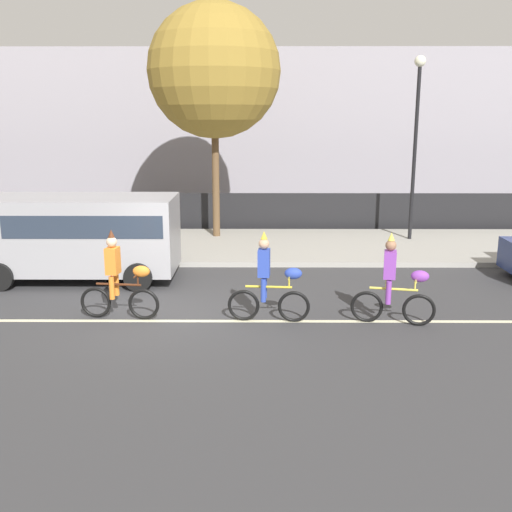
{
  "coord_description": "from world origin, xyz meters",
  "views": [
    {
      "loc": [
        1.96,
        -12.37,
        4.24
      ],
      "look_at": [
        1.88,
        1.2,
        1.0
      ],
      "focal_mm": 42.0,
      "sensor_mm": 36.0,
      "label": 1
    }
  ],
  "objects": [
    {
      "name": "parade_cyclist_orange",
      "position": [
        -0.98,
        -0.34,
        0.84
      ],
      "size": [
        1.72,
        0.5,
        1.92
      ],
      "color": "black",
      "rests_on": "ground"
    },
    {
      "name": "parade_cyclist_cobalt",
      "position": [
        2.17,
        -0.5,
        0.84
      ],
      "size": [
        1.72,
        0.5,
        1.92
      ],
      "color": "black",
      "rests_on": "ground"
    },
    {
      "name": "street_lamp_post",
      "position": [
        6.98,
        7.27,
        3.99
      ],
      "size": [
        0.36,
        0.36,
        5.86
      ],
      "color": "black",
      "rests_on": "sidewalk_curb"
    },
    {
      "name": "building_backdrop",
      "position": [
        1.19,
        18.0,
        3.49
      ],
      "size": [
        28.0,
        8.0,
        6.97
      ],
      "primitive_type": "cube",
      "color": "#99939E",
      "rests_on": "ground"
    },
    {
      "name": "parked_van_grey",
      "position": [
        -2.63,
        2.7,
        1.28
      ],
      "size": [
        5.0,
        2.22,
        2.18
      ],
      "color": "#99999E",
      "rests_on": "ground"
    },
    {
      "name": "fence_line",
      "position": [
        0.0,
        9.4,
        0.7
      ],
      "size": [
        40.0,
        0.08,
        1.4
      ],
      "primitive_type": "cube",
      "color": "black",
      "rests_on": "ground"
    },
    {
      "name": "street_tree_near_lamp",
      "position": [
        0.49,
        7.75,
        5.56
      ],
      "size": [
        4.31,
        4.31,
        7.58
      ],
      "color": "brown",
      "rests_on": "sidewalk_curb"
    },
    {
      "name": "parade_cyclist_purple",
      "position": [
        4.71,
        -0.64,
        0.84
      ],
      "size": [
        1.7,
        0.54,
        1.92
      ],
      "color": "black",
      "rests_on": "ground"
    },
    {
      "name": "road_centre_line",
      "position": [
        0.0,
        -0.5,
        0.0
      ],
      "size": [
        36.0,
        0.14,
        0.01
      ],
      "primitive_type": "cube",
      "color": "beige",
      "rests_on": "ground"
    },
    {
      "name": "ground_plane",
      "position": [
        0.0,
        0.0,
        0.0
      ],
      "size": [
        80.0,
        80.0,
        0.0
      ],
      "primitive_type": "plane",
      "color": "#38383A"
    },
    {
      "name": "sidewalk_curb",
      "position": [
        0.0,
        6.5,
        0.07
      ],
      "size": [
        60.0,
        5.0,
        0.15
      ],
      "primitive_type": "cube",
      "color": "#9E9B93",
      "rests_on": "ground"
    }
  ]
}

